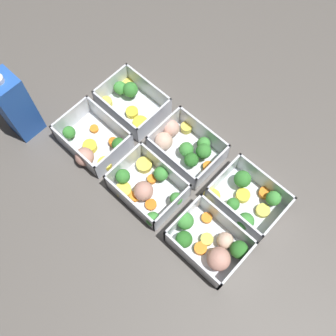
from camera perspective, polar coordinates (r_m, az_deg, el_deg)
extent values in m
plane|color=#56514C|center=(0.95, 0.00, -0.54)|extent=(4.00, 4.00, 0.00)
cube|color=silver|center=(0.93, 11.28, -4.92)|extent=(0.16, 0.12, 0.00)
cube|color=silver|center=(0.93, 13.79, -1.83)|extent=(0.16, 0.01, 0.06)
cube|color=silver|center=(0.89, 9.32, -6.90)|extent=(0.16, 0.01, 0.06)
cube|color=silver|center=(0.90, 15.42, -7.40)|extent=(0.01, 0.12, 0.06)
cube|color=silver|center=(0.91, 7.90, -1.23)|extent=(0.01, 0.12, 0.06)
cylinder|color=orange|center=(0.94, 13.90, -3.51)|extent=(0.04, 0.04, 0.01)
cylinder|color=#DBC647|center=(0.93, 13.59, -6.03)|extent=(0.05, 0.05, 0.01)
cylinder|color=#49883F|center=(0.94, 10.53, -2.10)|extent=(0.01, 0.01, 0.01)
sphere|color=#388433|center=(0.92, 10.76, -1.57)|extent=(0.04, 0.04, 0.04)
cylinder|color=#519448|center=(0.91, 10.97, -7.93)|extent=(0.01, 0.01, 0.01)
sphere|color=#42933D|center=(0.89, 11.20, -7.57)|extent=(0.04, 0.04, 0.04)
cylinder|color=yellow|center=(0.91, 6.33, -4.25)|extent=(0.05, 0.05, 0.02)
cylinder|color=#519448|center=(0.94, 14.78, -4.68)|extent=(0.01, 0.01, 0.01)
sphere|color=#42933D|center=(0.92, 15.07, -4.27)|extent=(0.03, 0.03, 0.03)
cylinder|color=#49883F|center=(0.91, 9.26, -5.55)|extent=(0.01, 0.01, 0.01)
sphere|color=#388433|center=(0.90, 9.43, -5.20)|extent=(0.03, 0.03, 0.03)
cylinder|color=yellow|center=(0.93, 10.81, -3.95)|extent=(0.04, 0.04, 0.02)
cube|color=silver|center=(0.97, 2.75, 2.18)|extent=(0.16, 0.12, 0.00)
cube|color=silver|center=(0.96, 5.14, 5.19)|extent=(0.16, 0.01, 0.06)
cube|color=silver|center=(0.92, 0.42, 0.65)|extent=(0.16, 0.01, 0.06)
cube|color=silver|center=(0.92, 6.38, 0.02)|extent=(0.01, 0.12, 0.06)
cube|color=silver|center=(0.96, -0.59, 5.78)|extent=(0.01, 0.12, 0.06)
cylinder|color=#49883F|center=(0.95, 5.08, 1.85)|extent=(0.01, 0.01, 0.02)
sphere|color=#388433|center=(0.93, 5.19, 2.46)|extent=(0.04, 0.04, 0.04)
cylinder|color=#519448|center=(0.97, 5.11, 3.06)|extent=(0.01, 0.01, 0.01)
sphere|color=#42933D|center=(0.95, 5.20, 3.55)|extent=(0.03, 0.03, 0.03)
cylinder|color=#519448|center=(0.96, 2.81, 2.06)|extent=(0.01, 0.01, 0.01)
sphere|color=#42933D|center=(0.94, 2.87, 2.56)|extent=(0.04, 0.04, 0.04)
sphere|color=#D19E8C|center=(0.97, 0.44, 5.81)|extent=(0.04, 0.04, 0.04)
cylinder|color=orange|center=(0.94, 5.82, 0.19)|extent=(0.03, 0.03, 0.01)
cylinder|color=#407A37|center=(0.94, 3.34, 0.69)|extent=(0.01, 0.01, 0.01)
sphere|color=#2D7228|center=(0.93, 3.40, 1.19)|extent=(0.03, 0.03, 0.03)
sphere|color=beige|center=(0.95, -0.62, 3.93)|extent=(0.05, 0.05, 0.04)
cylinder|color=#DBC647|center=(0.99, 2.68, 5.86)|extent=(0.03, 0.03, 0.02)
cube|color=silver|center=(1.03, -5.03, 8.55)|extent=(0.16, 0.12, 0.00)
cube|color=silver|center=(1.03, -2.84, 11.43)|extent=(0.16, 0.01, 0.06)
cube|color=silver|center=(0.99, -7.56, 7.39)|extent=(0.16, 0.01, 0.06)
cube|color=silver|center=(0.97, -1.97, 6.90)|extent=(0.01, 0.12, 0.06)
cube|color=silver|center=(1.04, -8.20, 11.82)|extent=(0.01, 0.12, 0.06)
cylinder|color=yellow|center=(0.99, -4.02, 6.47)|extent=(0.05, 0.05, 0.02)
cylinder|color=yellow|center=(1.01, -5.24, 8.05)|extent=(0.04, 0.04, 0.01)
cylinder|color=#DBC647|center=(1.07, -6.03, 12.25)|extent=(0.04, 0.04, 0.01)
cylinder|color=#519448|center=(1.05, -6.86, 10.91)|extent=(0.01, 0.01, 0.01)
sphere|color=#42933D|center=(1.04, -6.97, 11.49)|extent=(0.03, 0.03, 0.03)
cylinder|color=#DBC647|center=(1.04, -8.89, 9.40)|extent=(0.04, 0.04, 0.02)
cylinder|color=#49883F|center=(1.05, -5.37, 10.60)|extent=(0.01, 0.01, 0.01)
sphere|color=#388433|center=(1.03, -5.48, 11.27)|extent=(0.04, 0.04, 0.04)
cube|color=silver|center=(0.89, 5.86, -10.96)|extent=(0.16, 0.12, 0.00)
cube|color=silver|center=(0.88, 8.51, -7.80)|extent=(0.16, 0.01, 0.06)
cube|color=silver|center=(0.85, 3.45, -13.30)|extent=(0.16, 0.01, 0.06)
cube|color=silver|center=(0.86, 10.03, -13.84)|extent=(0.01, 0.12, 0.06)
cube|color=silver|center=(0.87, 2.20, -7.19)|extent=(0.01, 0.12, 0.06)
sphere|color=beige|center=(0.88, 8.28, -10.37)|extent=(0.04, 0.04, 0.04)
cylinder|color=#DBC647|center=(0.88, 5.63, -10.29)|extent=(0.04, 0.04, 0.02)
sphere|color=tan|center=(0.86, 7.35, -12.95)|extent=(0.07, 0.07, 0.05)
cylinder|color=#407A37|center=(0.89, 10.04, -11.91)|extent=(0.01, 0.01, 0.02)
sphere|color=#2D7228|center=(0.86, 10.28, -11.58)|extent=(0.04, 0.04, 0.04)
cylinder|color=#407A37|center=(0.88, 2.29, -10.61)|extent=(0.01, 0.01, 0.01)
sphere|color=#2D7228|center=(0.86, 2.34, -10.31)|extent=(0.04, 0.04, 0.04)
cylinder|color=orange|center=(0.88, 4.73, -11.57)|extent=(0.03, 0.03, 0.02)
cylinder|color=orange|center=(0.90, 5.64, -7.22)|extent=(0.03, 0.03, 0.01)
cylinder|color=#519448|center=(0.89, 2.46, -8.09)|extent=(0.01, 0.01, 0.02)
sphere|color=#42933D|center=(0.87, 2.52, -7.68)|extent=(0.04, 0.04, 0.04)
cube|color=silver|center=(0.93, -2.86, -3.28)|extent=(0.16, 0.12, 0.00)
cube|color=silver|center=(0.91, -0.42, -0.17)|extent=(0.16, 0.01, 0.06)
cube|color=silver|center=(0.89, -5.57, -5.13)|extent=(0.16, 0.01, 0.06)
cube|color=silver|center=(0.88, 0.65, -5.82)|extent=(0.01, 0.12, 0.06)
cube|color=silver|center=(0.92, -6.36, 0.45)|extent=(0.01, 0.12, 0.06)
cylinder|color=#DBC647|center=(0.94, -3.47, 0.43)|extent=(0.05, 0.05, 0.02)
cylinder|color=orange|center=(0.92, -4.82, -4.13)|extent=(0.03, 0.03, 0.01)
cylinder|color=#519448|center=(0.90, 1.17, -4.88)|extent=(0.01, 0.01, 0.02)
sphere|color=#42933D|center=(0.89, 1.19, -4.47)|extent=(0.03, 0.03, 0.03)
sphere|color=tan|center=(0.90, -3.46, -3.46)|extent=(0.06, 0.06, 0.05)
cylinder|color=#519448|center=(0.93, -0.88, -1.38)|extent=(0.01, 0.01, 0.01)
sphere|color=#42933D|center=(0.91, -0.89, -0.93)|extent=(0.03, 0.03, 0.03)
cylinder|color=orange|center=(0.93, -2.38, -1.65)|extent=(0.03, 0.03, 0.01)
cylinder|color=#519448|center=(0.89, -2.18, -7.72)|extent=(0.01, 0.01, 0.01)
sphere|color=#42933D|center=(0.87, -2.22, -7.38)|extent=(0.03, 0.03, 0.03)
cylinder|color=orange|center=(0.91, -2.49, -5.34)|extent=(0.04, 0.04, 0.01)
cylinder|color=#DBC647|center=(0.92, -6.46, -3.23)|extent=(0.05, 0.05, 0.02)
cylinder|color=#49883F|center=(0.93, -6.43, -1.71)|extent=(0.01, 0.01, 0.02)
sphere|color=#388433|center=(0.91, -6.57, -1.20)|extent=(0.03, 0.03, 0.03)
cube|color=silver|center=(0.99, -10.56, 3.67)|extent=(0.16, 0.12, 0.00)
cube|color=silver|center=(0.98, -8.39, 6.66)|extent=(0.16, 0.01, 0.06)
cube|color=silver|center=(0.96, -13.37, 2.24)|extent=(0.16, 0.01, 0.06)
cube|color=silver|center=(0.94, -7.72, 1.68)|extent=(0.01, 0.12, 0.06)
cube|color=silver|center=(1.01, -13.78, 7.08)|extent=(0.01, 0.12, 0.06)
cylinder|color=orange|center=(0.98, -7.93, 3.74)|extent=(0.03, 0.03, 0.01)
cylinder|color=yellow|center=(0.98, -11.26, 3.09)|extent=(0.05, 0.05, 0.02)
cylinder|color=yellow|center=(0.95, -9.13, 0.63)|extent=(0.05, 0.05, 0.02)
cylinder|color=#49883F|center=(1.01, -13.94, 4.56)|extent=(0.01, 0.01, 0.01)
sphere|color=#388433|center=(0.99, -14.16, 5.04)|extent=(0.03, 0.03, 0.03)
cylinder|color=#407A37|center=(0.97, -7.05, 2.87)|extent=(0.01, 0.01, 0.02)
sphere|color=#2D7228|center=(0.95, -7.19, 3.44)|extent=(0.03, 0.03, 0.03)
sphere|color=tan|center=(0.95, -12.03, 1.61)|extent=(0.06, 0.06, 0.05)
cylinder|color=orange|center=(1.01, -10.66, 5.62)|extent=(0.02, 0.02, 0.01)
cube|color=blue|center=(0.99, -21.29, 8.35)|extent=(0.07, 0.07, 0.19)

